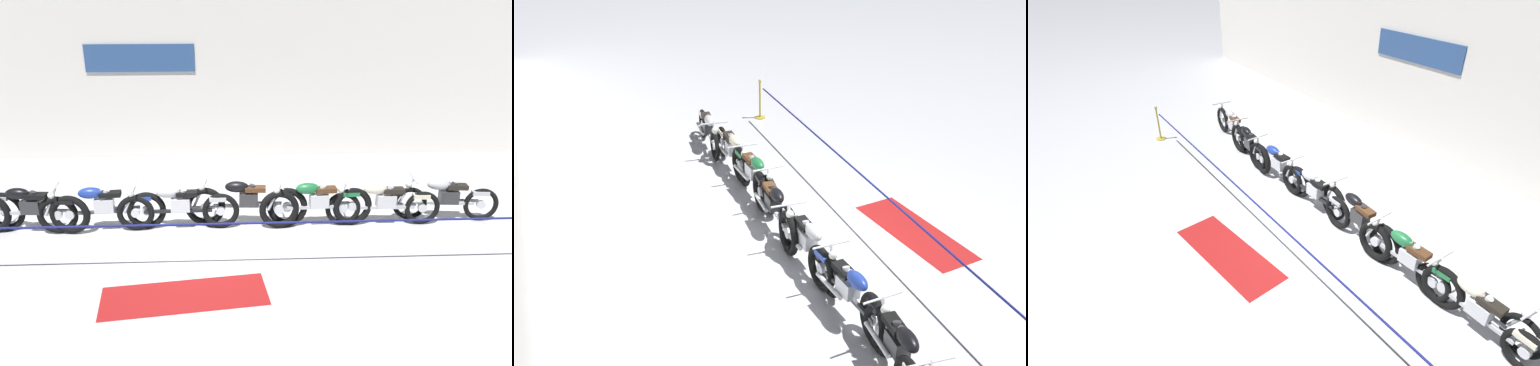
# 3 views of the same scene
# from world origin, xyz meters

# --- Properties ---
(ground_plane) EXTENTS (120.00, 120.00, 0.00)m
(ground_plane) POSITION_xyz_m (0.00, 0.00, 0.00)
(ground_plane) COLOR silver
(motorcycle_black_1) EXTENTS (2.31, 0.62, 0.97)m
(motorcycle_black_1) POSITION_xyz_m (-3.40, 0.52, 0.48)
(motorcycle_black_1) COLOR black
(motorcycle_black_1) RESTS_ON ground
(motorcycle_blue_2) EXTENTS (2.42, 0.62, 0.96)m
(motorcycle_blue_2) POSITION_xyz_m (-2.05, 0.54, 0.47)
(motorcycle_blue_2) COLOR black
(motorcycle_blue_2) RESTS_ON ground
(motorcycle_silver_3) EXTENTS (2.36, 0.62, 0.94)m
(motorcycle_silver_3) POSITION_xyz_m (-0.60, 0.55, 0.47)
(motorcycle_silver_3) COLOR black
(motorcycle_silver_3) RESTS_ON ground
(motorcycle_black_4) EXTENTS (2.41, 0.62, 0.98)m
(motorcycle_black_4) POSITION_xyz_m (0.71, 0.66, 0.48)
(motorcycle_black_4) COLOR black
(motorcycle_black_4) RESTS_ON ground
(motorcycle_green_5) EXTENTS (2.24, 0.62, 0.97)m
(motorcycle_green_5) POSITION_xyz_m (2.07, 0.55, 0.48)
(motorcycle_green_5) COLOR black
(motorcycle_green_5) RESTS_ON ground
(motorcycle_cream_6) EXTENTS (2.27, 0.62, 0.93)m
(motorcycle_cream_6) POSITION_xyz_m (3.40, 0.58, 0.47)
(motorcycle_cream_6) COLOR black
(motorcycle_cream_6) RESTS_ON ground
(motorcycle_silver_7) EXTENTS (2.11, 0.62, 0.92)m
(motorcycle_silver_7) POSITION_xyz_m (4.72, 0.74, 0.47)
(motorcycle_silver_7) COLOR black
(motorcycle_silver_7) RESTS_ON ground
(stanchion_far_left) EXTENTS (12.16, 0.28, 1.05)m
(stanchion_far_left) POSITION_xyz_m (-1.50, -1.06, 0.75)
(stanchion_far_left) COLOR gold
(stanchion_far_left) RESTS_ON ground
(stanchion_mid_left) EXTENTS (0.28, 0.28, 1.05)m
(stanchion_mid_left) POSITION_xyz_m (6.12, -1.06, 0.36)
(stanchion_mid_left) COLOR gold
(stanchion_mid_left) RESTS_ON ground
(floor_banner) EXTENTS (2.63, 1.20, 0.01)m
(floor_banner) POSITION_xyz_m (-0.29, -1.75, 0.00)
(floor_banner) COLOR maroon
(floor_banner) RESTS_ON ground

